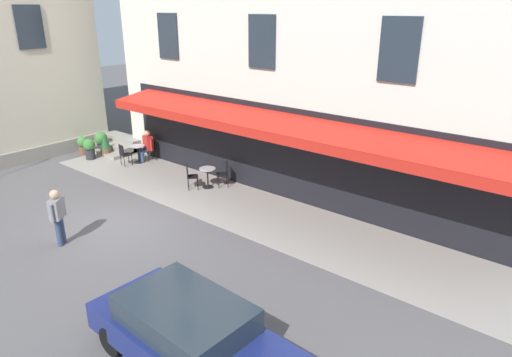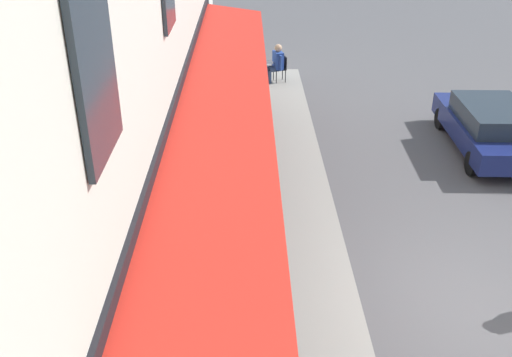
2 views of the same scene
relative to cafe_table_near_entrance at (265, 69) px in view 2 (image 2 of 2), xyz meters
name	(u,v)px [view 2 (image 2 of 2)]	position (x,y,z in m)	size (l,w,h in m)	color
ground_plane	(466,305)	(11.91, 3.12, -0.49)	(70.00, 70.00, 0.00)	#565456
sidewalk_cafe_terrace	(263,209)	(8.66, -0.28, -0.49)	(20.50, 3.20, 0.01)	gray
cafe_table_near_entrance	(265,69)	(0.00, 0.00, 0.00)	(0.60, 0.60, 0.75)	black
cafe_chair_black_kerbside	(282,66)	(-0.16, 0.61, 0.06)	(0.49, 0.49, 0.91)	black
cafe_chair_black_corner_right	(247,68)	(-0.02, -0.63, 0.06)	(0.41, 0.41, 0.91)	black
cafe_table_mid_terrace	(240,285)	(11.91, -0.77, 0.00)	(0.60, 0.60, 0.75)	black
cafe_chair_black_by_window	(270,297)	(12.31, -0.28, 0.06)	(0.56, 0.56, 0.91)	black
cafe_chair_black_facing_street	(210,268)	(11.53, -1.27, 0.06)	(0.56, 0.56, 0.91)	black
seated_companion_in_blue	(276,62)	(-0.11, 0.40, 0.22)	(0.68, 0.64, 1.35)	navy
parked_car_navy	(489,126)	(5.74, 5.74, 0.22)	(4.36, 1.95, 1.33)	navy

